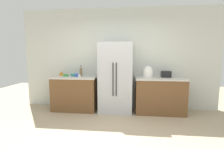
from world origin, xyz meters
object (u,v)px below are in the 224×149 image
cup_b (79,76)px  bowl_b (74,75)px  toaster (166,74)px  rice_cooker (148,72)px  bowl_a (66,75)px  cup_c (61,74)px  cup_a (77,75)px  refrigerator (116,78)px  bottle_a (81,72)px

cup_b → bowl_b: size_ratio=0.38×
toaster → rice_cooker: size_ratio=0.83×
bowl_a → cup_b: bearing=-14.7°
toaster → bowl_b: toaster is taller
cup_b → cup_c: size_ratio=0.75×
cup_c → cup_b: bearing=-24.4°
cup_b → rice_cooker: bearing=3.3°
cup_c → bowl_a: (0.20, -0.17, -0.01)m
rice_cooker → bowl_b: 2.00m
toaster → cup_c: (-2.87, 0.09, -0.04)m
toaster → cup_a: toaster is taller
refrigerator → bottle_a: (-0.96, 0.09, 0.13)m
rice_cooker → cup_b: size_ratio=4.16×
refrigerator → cup_c: (-1.57, 0.17, 0.05)m
bottle_a → cup_a: 0.17m
refrigerator → toaster: 1.31m
toaster → bottle_a: size_ratio=0.85×
rice_cooker → refrigerator: bearing=179.9°
bottle_a → cup_a: (-0.08, -0.13, -0.07)m
cup_b → bowl_b: (-0.21, 0.20, -0.01)m
cup_c → rice_cooker: bearing=-4.2°
cup_b → cup_c: (-0.61, 0.28, 0.00)m
refrigerator → toaster: (1.30, 0.09, 0.10)m
bottle_a → rice_cooker: bearing=-2.8°
cup_a → cup_c: size_ratio=0.98×
toaster → bowl_b: (-2.46, 0.01, -0.05)m
cup_a → cup_c: 0.56m
refrigerator → bottle_a: refrigerator is taller
cup_a → cup_b: bearing=-34.3°
toaster → cup_b: bearing=-175.2°
cup_c → bowl_a: 0.26m
bowl_b → cup_a: bearing=-50.0°
cup_a → cup_c: bearing=157.6°
rice_cooker → bowl_b: bearing=177.1°
rice_cooker → cup_a: bearing=-178.8°
rice_cooker → bowl_a: bearing=179.9°
cup_b → toaster: bearing=4.8°
cup_a → bowl_a: 0.32m
refrigerator → bowl_b: 1.17m
refrigerator → cup_a: bearing=-177.7°
bottle_a → cup_c: (-0.60, 0.09, -0.07)m
toaster → bowl_a: toaster is taller
refrigerator → rice_cooker: refrigerator is taller
rice_cooker → cup_c: size_ratio=3.14×
cup_a → toaster: bearing=3.1°
cup_a → bowl_b: bearing=130.0°
toaster → cup_c: 2.87m
refrigerator → cup_a: (-1.04, -0.04, 0.06)m
cup_b → bowl_a: size_ratio=0.51×
cup_c → bowl_a: bearing=-40.1°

